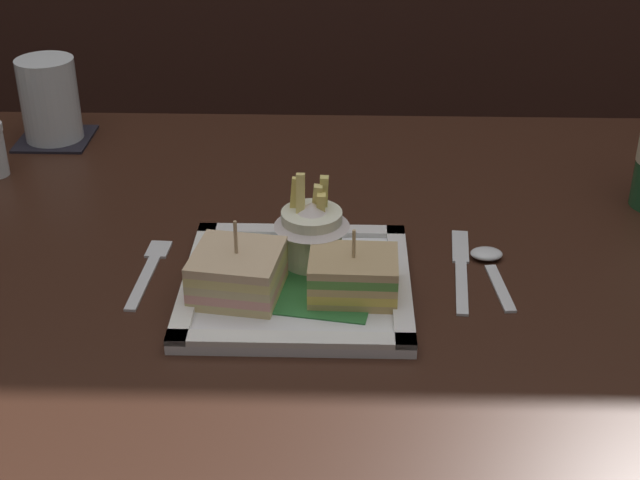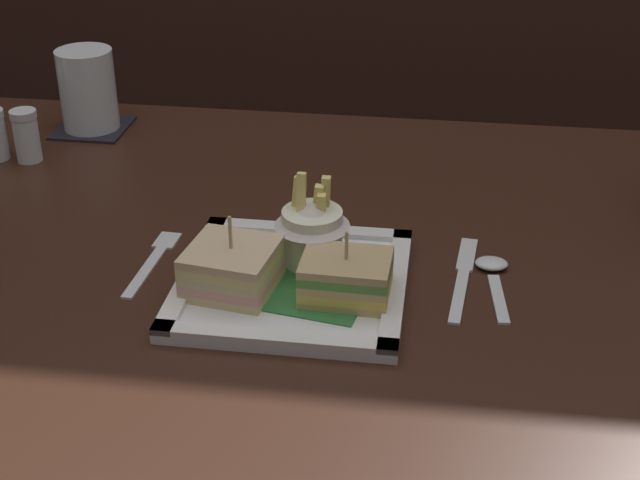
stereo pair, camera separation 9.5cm
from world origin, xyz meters
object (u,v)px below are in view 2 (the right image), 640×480
Objects in this scene: sandwich_half_right at (346,278)px; fork at (154,259)px; dining_table at (344,357)px; fries_cup at (312,226)px; water_glass at (88,94)px; square_plate at (293,283)px; spoon at (493,272)px; knife at (463,274)px; sandwich_half_left at (232,268)px; pepper_shaker at (27,139)px.

sandwich_half_right is 0.23m from fork.
dining_table is 12.87× the size of fries_cup.
water_glass is (-0.38, 0.35, 0.00)m from fries_cup.
square_plate is 1.64× the size of fork.
square_plate reaches higher than fork.
dining_table is at bearing 173.99° from spoon.
fries_cup is 0.20m from spoon.
fries_cup reaches higher than square_plate.
square_plate is 2.29× the size of fries_cup.
square_plate is 1.33× the size of knife.
knife is (0.54, -0.34, -0.05)m from water_glass.
sandwich_half_right is at bearing -147.73° from knife.
square_plate is at bearing 158.86° from sandwich_half_right.
sandwich_half_left is 0.85× the size of water_glass.
fries_cup is at bearing -176.48° from knife.
water_glass is at bearing 119.65° from fork.
fork is (-0.10, 0.06, -0.03)m from sandwich_half_left.
sandwich_half_left is (-0.06, -0.02, 0.03)m from square_plate.
water_glass is (-0.36, 0.39, 0.05)m from square_plate.
fork is (-0.17, -0.01, -0.05)m from fries_cup.
water_glass is at bearing 132.80° from square_plate.
sandwich_half_right is at bearing -152.52° from spoon.
pepper_shaker is (-0.46, 0.29, -0.00)m from sandwich_half_right.
dining_table is 0.19m from knife.
dining_table is 0.19m from sandwich_half_right.
sandwich_half_left is at bearing -158.86° from square_plate.
sandwich_half_left reaches higher than dining_table.
sandwich_half_right is at bearing -55.76° from fries_cup.
sandwich_half_right is 0.17m from spoon.
square_plate reaches higher than dining_table.
sandwich_half_right is 0.55m from pepper_shaker.
dining_table is 0.55m from water_glass.
square_plate is at bearing -108.77° from fries_cup.
dining_table is 0.19m from fries_cup.
pepper_shaker is at bearing 147.55° from sandwich_half_right.
water_glass is 0.13m from pepper_shaker.
knife is at bearing 32.27° from sandwich_half_right.
spoon is at bearing 27.48° from sandwich_half_right.
sandwich_half_left reaches higher than sandwich_half_right.
fries_cup is at bearing -137.41° from dining_table.
sandwich_half_left is at bearing -29.64° from fork.
spoon reaches higher than knife.
water_glass is at bearing 149.36° from spoon.
fries_cup reaches higher than spoon.
fries_cup is 0.48m from pepper_shaker.
fork is 0.33m from knife.
fries_cup is at bearing -28.79° from pepper_shaker.
dining_table is at bearing 41.96° from sandwich_half_left.
water_glass reaches higher than pepper_shaker.
fork is at bearing -170.25° from dining_table.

